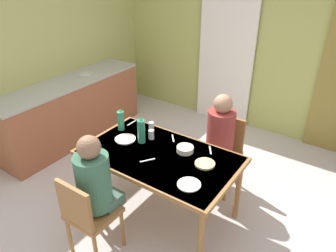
# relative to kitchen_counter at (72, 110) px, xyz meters

# --- Properties ---
(ground_plane) EXTENTS (6.16, 6.16, 0.00)m
(ground_plane) POSITION_rel_kitchen_counter_xyz_m (1.85, -0.48, -0.45)
(ground_plane) COLOR #BCB3B0
(wall_back) EXTENTS (4.57, 0.10, 2.53)m
(wall_back) POSITION_rel_kitchen_counter_xyz_m (1.85, 1.89, 0.81)
(wall_back) COLOR tan
(wall_back) RESTS_ON ground_plane
(wall_left) EXTENTS (0.10, 3.55, 2.53)m
(wall_left) POSITION_rel_kitchen_counter_xyz_m (-0.33, 0.11, 0.81)
(wall_left) COLOR tan
(wall_left) RESTS_ON ground_plane
(curtain_panel) EXTENTS (0.90, 0.03, 2.13)m
(curtain_panel) POSITION_rel_kitchen_counter_xyz_m (1.57, 1.79, 0.61)
(curtain_panel) COLOR white
(curtain_panel) RESTS_ON ground_plane
(kitchen_counter) EXTENTS (0.61, 2.31, 0.91)m
(kitchen_counter) POSITION_rel_kitchen_counter_xyz_m (0.00, 0.00, 0.00)
(kitchen_counter) COLOR #945236
(kitchen_counter) RESTS_ON ground_plane
(dining_table) EXTENTS (1.55, 0.91, 0.75)m
(dining_table) POSITION_rel_kitchen_counter_xyz_m (2.01, -0.58, 0.23)
(dining_table) COLOR olive
(dining_table) RESTS_ON ground_plane
(chair_near_diner) EXTENTS (0.40, 0.40, 0.87)m
(chair_near_diner) POSITION_rel_kitchen_counter_xyz_m (1.82, -1.39, 0.05)
(chair_near_diner) COLOR olive
(chair_near_diner) RESTS_ON ground_plane
(chair_far_diner) EXTENTS (0.40, 0.40, 0.87)m
(chair_far_diner) POSITION_rel_kitchen_counter_xyz_m (2.34, 0.23, 0.05)
(chair_far_diner) COLOR olive
(chair_far_diner) RESTS_ON ground_plane
(person_near_diner) EXTENTS (0.30, 0.37, 0.77)m
(person_near_diner) POSITION_rel_kitchen_counter_xyz_m (1.82, -1.25, 0.33)
(person_near_diner) COLOR #416053
(person_near_diner) RESTS_ON ground_plane
(person_far_diner) EXTENTS (0.30, 0.37, 0.77)m
(person_far_diner) POSITION_rel_kitchen_counter_xyz_m (2.34, 0.10, 0.33)
(person_far_diner) COLOR brown
(person_far_diner) RESTS_ON ground_plane
(water_bottle_green_near) EXTENTS (0.08, 0.08, 0.26)m
(water_bottle_green_near) POSITION_rel_kitchen_counter_xyz_m (1.37, -0.41, 0.42)
(water_bottle_green_near) COLOR #338D64
(water_bottle_green_near) RESTS_ON dining_table
(water_bottle_green_far) EXTENTS (0.08, 0.08, 0.29)m
(water_bottle_green_far) POSITION_rel_kitchen_counter_xyz_m (1.73, -0.49, 0.43)
(water_bottle_green_far) COLOR #33936D
(water_bottle_green_far) RESTS_ON dining_table
(serving_bowl_center) EXTENTS (0.17, 0.17, 0.05)m
(serving_bowl_center) POSITION_rel_kitchen_counter_xyz_m (2.20, -0.39, 0.33)
(serving_bowl_center) COLOR silver
(serving_bowl_center) RESTS_ON dining_table
(dinner_plate_near_left) EXTENTS (0.22, 0.22, 0.01)m
(dinner_plate_near_left) POSITION_rel_kitchen_counter_xyz_m (1.55, -0.55, 0.30)
(dinner_plate_near_left) COLOR white
(dinner_plate_near_left) RESTS_ON dining_table
(dinner_plate_near_right) EXTENTS (0.21, 0.21, 0.01)m
(dinner_plate_near_right) POSITION_rel_kitchen_counter_xyz_m (2.50, -0.82, 0.30)
(dinner_plate_near_right) COLOR white
(dinner_plate_near_right) RESTS_ON dining_table
(drinking_glass_by_near_diner) EXTENTS (0.06, 0.06, 0.10)m
(drinking_glass_by_near_diner) POSITION_rel_kitchen_counter_xyz_m (1.77, -0.38, 0.35)
(drinking_glass_by_near_diner) COLOR silver
(drinking_glass_by_near_diner) RESTS_ON dining_table
(drinking_glass_by_far_diner) EXTENTS (0.06, 0.06, 0.10)m
(drinking_glass_by_far_diner) POSITION_rel_kitchen_counter_xyz_m (1.66, -0.24, 0.35)
(drinking_glass_by_far_diner) COLOR silver
(drinking_glass_by_far_diner) RESTS_ON dining_table
(bread_plate_sliced) EXTENTS (0.19, 0.19, 0.02)m
(bread_plate_sliced) POSITION_rel_kitchen_counter_xyz_m (2.47, -0.47, 0.31)
(bread_plate_sliced) COLOR #DBB77A
(bread_plate_sliced) RESTS_ON dining_table
(cutlery_knife_near) EXTENTS (0.10, 0.13, 0.00)m
(cutlery_knife_near) POSITION_rel_kitchen_counter_xyz_m (1.98, -0.73, 0.30)
(cutlery_knife_near) COLOR silver
(cutlery_knife_near) RESTS_ON dining_table
(cutlery_fork_near) EXTENTS (0.02, 0.15, 0.00)m
(cutlery_fork_near) POSITION_rel_kitchen_counter_xyz_m (1.37, -0.23, 0.30)
(cutlery_fork_near) COLOR silver
(cutlery_fork_near) RESTS_ON dining_table
(cutlery_knife_far) EXTENTS (0.10, 0.13, 0.00)m
(cutlery_knife_far) POSITION_rel_kitchen_counter_xyz_m (2.39, -0.23, 0.30)
(cutlery_knife_far) COLOR silver
(cutlery_knife_far) RESTS_ON dining_table
(cutlery_fork_far) EXTENTS (0.11, 0.13, 0.00)m
(cutlery_fork_far) POSITION_rel_kitchen_counter_xyz_m (1.96, -0.25, 0.30)
(cutlery_fork_far) COLOR silver
(cutlery_fork_far) RESTS_ON dining_table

